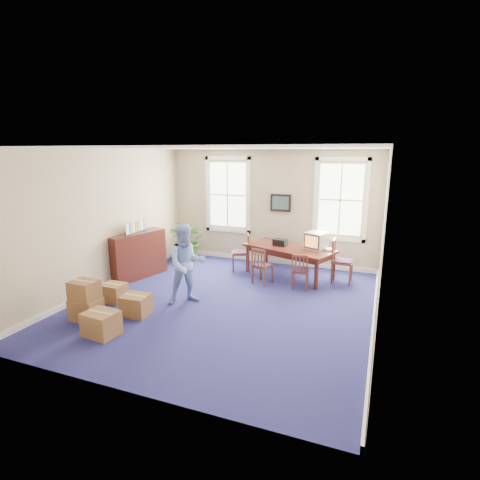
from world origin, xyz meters
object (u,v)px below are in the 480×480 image
(crt_tv, at_px, (316,241))
(cardboard_boxes, at_px, (98,299))
(potted_plant, at_px, (189,241))
(conference_table, at_px, (289,261))
(man, at_px, (187,264))
(credenza, at_px, (137,254))
(chair_near_left, at_px, (263,265))

(crt_tv, bearing_deg, cardboard_boxes, -109.94)
(cardboard_boxes, bearing_deg, potted_plant, 93.94)
(conference_table, distance_m, man, 2.97)
(crt_tv, xyz_separation_m, credenza, (-4.23, -1.53, -0.37))
(man, relative_size, potted_plant, 1.40)
(crt_tv, height_order, chair_near_left, crt_tv)
(conference_table, height_order, crt_tv, crt_tv)
(credenza, bearing_deg, cardboard_boxes, -56.78)
(chair_near_left, xyz_separation_m, cardboard_boxes, (-2.31, -3.04, -0.04))
(chair_near_left, relative_size, man, 0.53)
(credenza, bearing_deg, man, -12.04)
(credenza, relative_size, potted_plant, 1.29)
(conference_table, xyz_separation_m, potted_plant, (-3.06, 0.29, 0.22))
(credenza, distance_m, potted_plant, 1.84)
(man, distance_m, cardboard_boxes, 1.85)
(man, xyz_separation_m, credenza, (-1.98, 0.99, -0.23))
(potted_plant, bearing_deg, chair_near_left, -22.14)
(crt_tv, height_order, man, man)
(crt_tv, xyz_separation_m, cardboard_boxes, (-3.44, -3.86, -0.57))
(crt_tv, distance_m, credenza, 4.52)
(conference_table, relative_size, credenza, 1.45)
(conference_table, xyz_separation_m, credenza, (-3.56, -1.48, 0.23))
(man, relative_size, cardboard_boxes, 1.19)
(conference_table, distance_m, potted_plant, 3.08)
(man, bearing_deg, conference_table, 16.90)
(conference_table, height_order, credenza, credenza)
(credenza, bearing_deg, chair_near_left, 27.43)
(crt_tv, relative_size, credenza, 0.32)
(chair_near_left, height_order, potted_plant, potted_plant)
(conference_table, bearing_deg, cardboard_boxes, -106.38)
(credenza, xyz_separation_m, cardboard_boxes, (0.79, -2.33, -0.21))
(chair_near_left, relative_size, credenza, 0.57)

